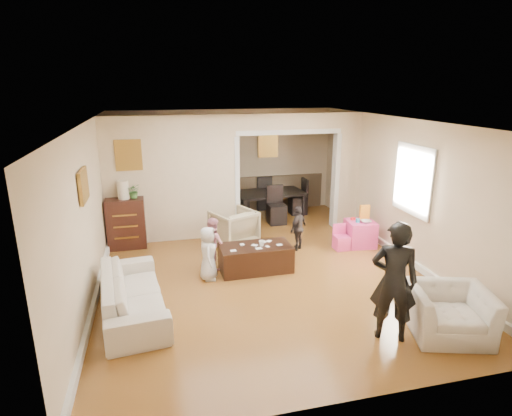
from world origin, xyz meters
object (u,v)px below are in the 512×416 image
object	(u,v)px
coffee_cup	(262,243)
child_kneel_b	(213,243)
armchair_back	(234,227)
adult_person	(394,281)
dresser	(126,223)
child_toddler	(298,228)
play_table	(360,233)
cyan_cup	(358,220)
armchair_front	(449,312)
table_lamp	(123,190)
child_kneel_a	(208,253)
sofa	(133,293)
dining_table	(269,204)
coffee_table	(255,258)

from	to	relation	value
coffee_cup	child_kneel_b	size ratio (longest dim) A/B	0.11
armchair_back	adult_person	xyz separation A→B (m)	(1.34, -3.74, 0.43)
dresser	child_toddler	world-z (taller)	dresser
play_table	child_kneel_b	size ratio (longest dim) A/B	0.58
cyan_cup	armchair_front	bearing A→B (deg)	-94.78
table_lamp	child_kneel_a	size ratio (longest dim) A/B	0.39
dresser	play_table	world-z (taller)	dresser
sofa	dresser	world-z (taller)	dresser
coffee_cup	dining_table	world-z (taller)	dining_table
armchair_front	table_lamp	bearing A→B (deg)	151.90
table_lamp	dining_table	bearing A→B (deg)	22.38
dining_table	child_kneel_b	distance (m)	3.31
cyan_cup	adult_person	distance (m)	3.20
play_table	child_toddler	world-z (taller)	child_toddler
armchair_back	adult_person	distance (m)	4.00
table_lamp	cyan_cup	size ratio (longest dim) A/B	4.50
coffee_cup	child_kneel_a	size ratio (longest dim) A/B	0.11
dresser	cyan_cup	world-z (taller)	dresser
dining_table	child_kneel_a	size ratio (longest dim) A/B	1.87
play_table	sofa	bearing A→B (deg)	-159.56
dresser	dining_table	xyz separation A→B (m)	(3.36, 1.38, -0.20)
child_kneel_a	child_toddler	xyz separation A→B (m)	(1.90, 0.90, -0.01)
armchair_front	dining_table	size ratio (longest dim) A/B	0.57
child_toddler	armchair_back	bearing A→B (deg)	-67.09
dresser	child_kneel_b	xyz separation A→B (m)	(1.56, -1.39, -0.04)
adult_person	child_kneel_b	bearing A→B (deg)	-27.74
dresser	child_kneel_b	size ratio (longest dim) A/B	1.09
sofa	adult_person	xyz separation A→B (m)	(3.26, -1.43, 0.49)
coffee_table	cyan_cup	world-z (taller)	cyan_cup
table_lamp	child_kneel_b	distance (m)	2.21
table_lamp	sofa	bearing A→B (deg)	-85.57
armchair_front	child_kneel_a	bearing A→B (deg)	156.74
coffee_cup	cyan_cup	size ratio (longest dim) A/B	1.31
dresser	child_kneel_a	size ratio (longest dim) A/B	1.10
child_toddler	table_lamp	bearing A→B (deg)	-56.72
table_lamp	play_table	size ratio (longest dim) A/B	0.66
dresser	table_lamp	size ratio (longest dim) A/B	2.83
dining_table	child_kneel_b	world-z (taller)	child_kneel_b
dining_table	child_toddler	size ratio (longest dim) A/B	1.92
play_table	dining_table	xyz separation A→B (m)	(-1.25, 2.41, 0.04)
armchair_back	child_kneel_b	xyz separation A→B (m)	(-0.56, -1.03, 0.10)
table_lamp	coffee_cup	size ratio (longest dim) A/B	3.42
adult_person	child_kneel_b	size ratio (longest dim) A/B	1.71
coffee_cup	child_toddler	bearing A→B (deg)	40.10
dresser	child_kneel_a	distance (m)	2.31
coffee_table	play_table	xyz separation A→B (m)	(2.35, 0.66, 0.03)
armchair_back	dining_table	xyz separation A→B (m)	(1.24, 1.74, -0.06)
sofa	dresser	size ratio (longest dim) A/B	2.05
armchair_front	cyan_cup	bearing A→B (deg)	101.95
coffee_table	play_table	bearing A→B (deg)	15.57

